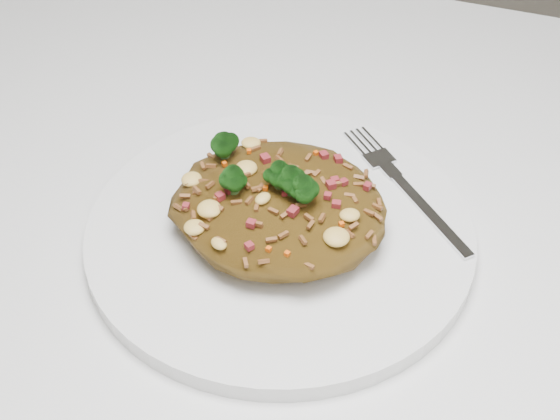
# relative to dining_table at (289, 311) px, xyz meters

# --- Properties ---
(dining_table) EXTENTS (1.20, 0.80, 0.75)m
(dining_table) POSITION_rel_dining_table_xyz_m (0.00, 0.00, 0.00)
(dining_table) COLOR white
(dining_table) RESTS_ON ground
(plate) EXTENTS (0.28, 0.28, 0.01)m
(plate) POSITION_rel_dining_table_xyz_m (-0.00, -0.01, 0.10)
(plate) COLOR white
(plate) RESTS_ON dining_table
(fried_rice) EXTENTS (0.15, 0.14, 0.06)m
(fried_rice) POSITION_rel_dining_table_xyz_m (-0.00, -0.01, 0.13)
(fried_rice) COLOR brown
(fried_rice) RESTS_ON plate
(fork) EXTENTS (0.13, 0.12, 0.00)m
(fork) POSITION_rel_dining_table_xyz_m (0.08, 0.06, 0.11)
(fork) COLOR silver
(fork) RESTS_ON plate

